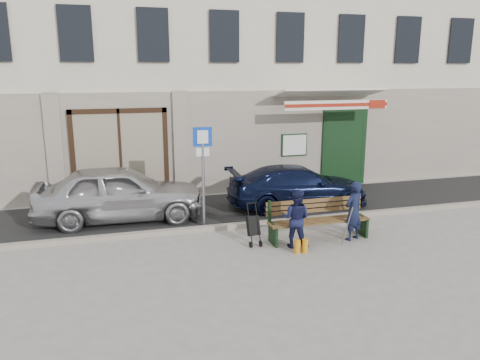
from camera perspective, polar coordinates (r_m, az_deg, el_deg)
name	(u,v)px	position (r m, az deg, el deg)	size (l,w,h in m)	color
ground	(279,247)	(10.52, 4.83, -8.17)	(80.00, 80.00, 0.00)	#9E9991
asphalt_lane	(241,208)	(13.30, 0.15, -3.45)	(60.00, 3.20, 0.01)	#282828
curb	(259,224)	(11.83, 2.28, -5.35)	(60.00, 0.18, 0.12)	#9E9384
building	(202,38)	(17.98, -4.71, 16.90)	(20.00, 8.27, 10.00)	beige
car_silver	(120,193)	(12.49, -14.43, -1.54)	(1.73, 4.30, 1.47)	silver
car_navy	(298,186)	(13.49, 7.06, -0.75)	(1.64, 4.04, 1.17)	black
parking_sign	(203,162)	(11.39, -4.54, 2.23)	(0.46, 0.09, 2.50)	gray
bench	(317,220)	(10.94, 9.36, -4.89)	(2.40, 1.17, 0.98)	brown
man	(353,211)	(11.03, 13.67, -3.67)	(0.50, 0.33, 1.38)	#121832
woman	(296,218)	(10.36, 6.82, -4.66)	(0.64, 0.50, 1.33)	#15183B
stroller	(253,227)	(10.52, 1.64, -5.71)	(0.31, 0.41, 0.94)	black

